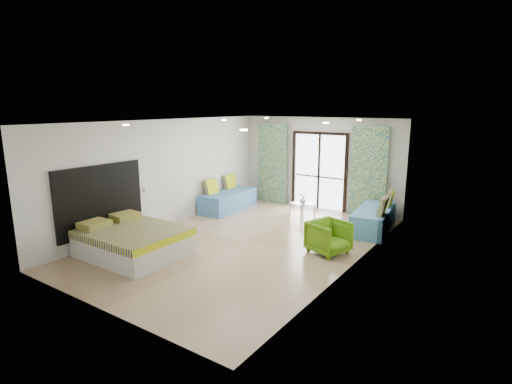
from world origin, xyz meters
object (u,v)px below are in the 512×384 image
Objects in this scene: bed at (133,241)px; daybed_left at (228,200)px; daybed_right at (374,218)px; armchair at (329,236)px; coffee_table at (302,205)px.

bed is 1.00× the size of daybed_left.
daybed_right is 2.09m from armchair.
armchair is (3.31, 2.38, 0.09)m from bed.
daybed_left is 4.26m from daybed_right.
daybed_right is 2.71× the size of armchair.
armchair is (3.95, -1.61, 0.07)m from daybed_left.
daybed_right is (3.60, 4.45, 0.01)m from bed.
daybed_left reaches higher than daybed_right.
daybed_left is (-0.64, 3.99, 0.01)m from bed.
daybed_right is 2.79× the size of coffee_table.
daybed_left reaches higher than armchair.
bed is 5.72m from daybed_right.
bed is 4.83m from coffee_table.
armchair reaches higher than coffee_table.
bed is 0.99× the size of daybed_right.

